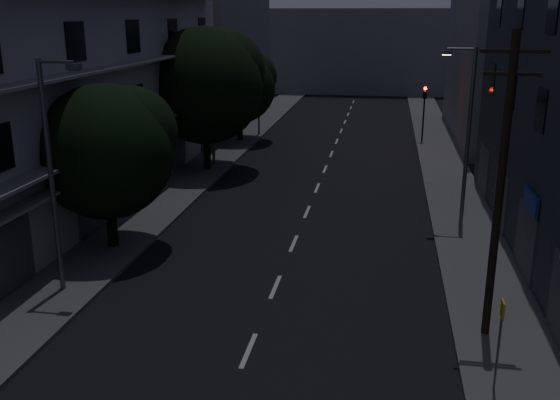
% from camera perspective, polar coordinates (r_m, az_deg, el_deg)
% --- Properties ---
extents(ground, '(160.00, 160.00, 0.00)m').
position_cam_1_polar(ground, '(35.89, 3.50, 1.32)').
color(ground, black).
rests_on(ground, ground).
extents(sidewalk_left, '(3.00, 90.00, 0.15)m').
position_cam_1_polar(sidewalk_left, '(37.39, -8.00, 1.94)').
color(sidewalk_left, '#565659').
rests_on(sidewalk_left, ground).
extents(sidewalk_right, '(3.00, 90.00, 0.15)m').
position_cam_1_polar(sidewalk_right, '(35.89, 15.49, 0.86)').
color(sidewalk_right, '#565659').
rests_on(sidewalk_right, ground).
extents(lane_markings, '(0.15, 60.50, 0.01)m').
position_cam_1_polar(lane_markings, '(41.92, 4.45, 3.57)').
color(lane_markings, beige).
rests_on(lane_markings, ground).
extents(building_left, '(7.00, 36.00, 14.00)m').
position_cam_1_polar(building_left, '(31.65, -20.34, 11.14)').
color(building_left, '#B2B2AD').
rests_on(building_left, ground).
extents(building_far_left, '(6.00, 20.00, 16.00)m').
position_cam_1_polar(building_far_left, '(59.52, -5.76, 15.21)').
color(building_far_left, slate).
rests_on(building_far_left, ground).
extents(building_far_right, '(6.00, 20.00, 13.00)m').
position_cam_1_polar(building_far_right, '(52.16, 19.36, 12.52)').
color(building_far_right, slate).
rests_on(building_far_right, ground).
extents(building_far_end, '(24.00, 8.00, 10.00)m').
position_cam_1_polar(building_far_end, '(79.62, 7.25, 13.38)').
color(building_far_end, slate).
rests_on(building_far_end, ground).
extents(tree_near, '(5.48, 5.48, 6.76)m').
position_cam_1_polar(tree_near, '(26.08, -15.51, 4.73)').
color(tree_near, black).
rests_on(tree_near, sidewalk_left).
extents(tree_mid, '(7.04, 7.04, 8.66)m').
position_cam_1_polar(tree_mid, '(38.52, -6.76, 10.73)').
color(tree_mid, black).
rests_on(tree_mid, sidewalk_left).
extents(tree_far, '(5.48, 5.48, 6.77)m').
position_cam_1_polar(tree_far, '(47.76, -3.68, 10.55)').
color(tree_far, black).
rests_on(tree_far, sidewalk_left).
extents(traffic_signal_far_right, '(0.28, 0.37, 4.10)m').
position_cam_1_polar(traffic_signal_far_right, '(48.47, 13.06, 8.71)').
color(traffic_signal_far_right, black).
rests_on(traffic_signal_far_right, sidewalk_right).
extents(traffic_signal_far_left, '(0.28, 0.37, 4.10)m').
position_cam_1_polar(traffic_signal_far_left, '(49.86, -1.98, 9.34)').
color(traffic_signal_far_left, black).
rests_on(traffic_signal_far_left, sidewalk_left).
extents(street_lamp_left_near, '(1.51, 0.25, 8.00)m').
position_cam_1_polar(street_lamp_left_near, '(22.20, -20.03, 2.88)').
color(street_lamp_left_near, '#5B5D63').
rests_on(street_lamp_left_near, sidewalk_left).
extents(street_lamp_right, '(1.51, 0.25, 8.00)m').
position_cam_1_polar(street_lamp_right, '(28.96, 16.65, 6.24)').
color(street_lamp_right, slate).
rests_on(street_lamp_right, sidewalk_right).
extents(street_lamp_left_far, '(1.51, 0.25, 8.00)m').
position_cam_1_polar(street_lamp_left_far, '(39.73, -6.08, 9.54)').
color(street_lamp_left_far, slate).
rests_on(street_lamp_left_far, sidewalk_left).
extents(utility_pole, '(1.80, 0.24, 9.00)m').
position_cam_1_polar(utility_pole, '(18.81, 19.52, 1.39)').
color(utility_pole, black).
rests_on(utility_pole, sidewalk_right).
extents(bus_stop_sign, '(0.06, 0.35, 2.52)m').
position_cam_1_polar(bus_stop_sign, '(16.96, 19.50, -11.11)').
color(bus_stop_sign, '#595B60').
rests_on(bus_stop_sign, sidewalk_right).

